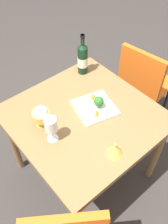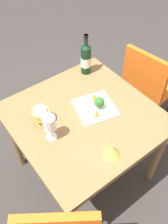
% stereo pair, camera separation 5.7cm
% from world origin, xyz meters
% --- Properties ---
extents(ground_plane, '(8.00, 8.00, 0.00)m').
position_xyz_m(ground_plane, '(0.00, 0.00, 0.00)').
color(ground_plane, '#383330').
extents(dining_table, '(0.91, 0.91, 0.73)m').
position_xyz_m(dining_table, '(0.00, 0.00, 0.65)').
color(dining_table, olive).
rests_on(dining_table, ground_plane).
extents(chair_by_wall, '(0.45, 0.45, 0.85)m').
position_xyz_m(chair_by_wall, '(-0.11, 0.77, 0.53)').
color(chair_by_wall, orange).
rests_on(chair_by_wall, ground_plane).
extents(wine_bottle, '(0.08, 0.08, 0.32)m').
position_xyz_m(wine_bottle, '(-0.35, 0.28, 0.85)').
color(wine_bottle, black).
rests_on(wine_bottle, dining_table).
extents(wine_glass, '(0.08, 0.08, 0.18)m').
position_xyz_m(wine_glass, '(0.02, -0.26, 0.86)').
color(wine_glass, white).
rests_on(wine_glass, dining_table).
extents(rice_bowl, '(0.11, 0.11, 0.14)m').
position_xyz_m(rice_bowl, '(-0.12, -0.24, 0.80)').
color(rice_bowl, gold).
rests_on(rice_bowl, dining_table).
extents(rice_bowl_lid, '(0.10, 0.10, 0.09)m').
position_xyz_m(rice_bowl_lid, '(0.33, -0.06, 0.77)').
color(rice_bowl_lid, gold).
rests_on(rice_bowl_lid, dining_table).
extents(serving_plate, '(0.30, 0.30, 0.02)m').
position_xyz_m(serving_plate, '(0.00, 0.09, 0.74)').
color(serving_plate, white).
rests_on(serving_plate, dining_table).
extents(broccoli_floret, '(0.07, 0.07, 0.09)m').
position_xyz_m(broccoli_floret, '(0.02, 0.11, 0.79)').
color(broccoli_floret, '#729E4C').
rests_on(broccoli_floret, serving_plate).
extents(carrot_garnish_left, '(0.03, 0.03, 0.06)m').
position_xyz_m(carrot_garnish_left, '(-0.06, 0.13, 0.77)').
color(carrot_garnish_left, orange).
rests_on(carrot_garnish_left, serving_plate).
extents(carrot_garnish_right, '(0.03, 0.03, 0.07)m').
position_xyz_m(carrot_garnish_right, '(0.07, 0.05, 0.78)').
color(carrot_garnish_right, orange).
rests_on(carrot_garnish_right, serving_plate).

